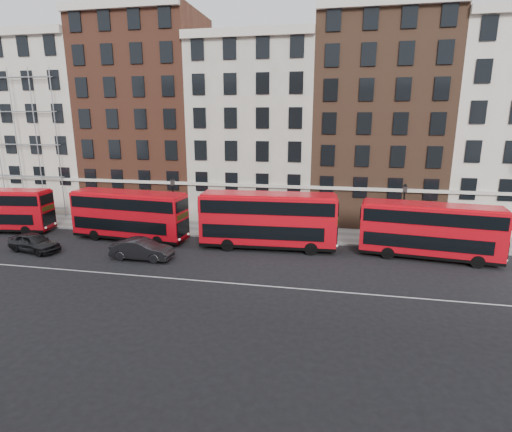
% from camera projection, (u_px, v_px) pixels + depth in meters
% --- Properties ---
extents(ground, '(120.00, 120.00, 0.00)m').
position_uv_depth(ground, '(209.00, 270.00, 29.25)').
color(ground, black).
rests_on(ground, ground).
extents(pavement, '(80.00, 5.00, 0.15)m').
position_uv_depth(pavement, '(242.00, 230.00, 39.23)').
color(pavement, slate).
rests_on(pavement, ground).
extents(kerb, '(80.00, 0.30, 0.16)m').
position_uv_depth(kerb, '(236.00, 238.00, 36.84)').
color(kerb, gray).
rests_on(kerb, ground).
extents(road_centre_line, '(70.00, 0.12, 0.01)m').
position_uv_depth(road_centre_line, '(200.00, 281.00, 27.34)').
color(road_centre_line, white).
rests_on(road_centre_line, ground).
extents(building_terrace, '(64.00, 11.95, 22.00)m').
position_uv_depth(building_terrace, '(254.00, 123.00, 43.87)').
color(building_terrace, '#B3AA9A').
rests_on(building_terrace, ground).
extents(bus_b, '(10.80, 3.53, 4.46)m').
position_uv_depth(bus_b, '(129.00, 214.00, 35.94)').
color(bus_b, red).
rests_on(bus_b, ground).
extents(bus_c, '(11.51, 3.35, 4.78)m').
position_uv_depth(bus_c, '(268.00, 219.00, 33.49)').
color(bus_c, red).
rests_on(bus_c, ground).
extents(bus_d, '(10.69, 3.74, 4.40)m').
position_uv_depth(bus_d, '(429.00, 230.00, 31.12)').
color(bus_d, red).
rests_on(bus_d, ground).
extents(car_rear, '(4.95, 2.85, 1.58)m').
position_uv_depth(car_rear, '(34.00, 242.00, 33.15)').
color(car_rear, black).
rests_on(car_rear, ground).
extents(car_front, '(4.91, 1.78, 1.61)m').
position_uv_depth(car_front, '(142.00, 249.00, 31.37)').
color(car_front, '#232326').
rests_on(car_front, ground).
extents(lamp_post_left, '(0.44, 0.44, 5.33)m').
position_uv_depth(lamp_post_left, '(173.00, 202.00, 37.74)').
color(lamp_post_left, black).
rests_on(lamp_post_left, pavement).
extents(lamp_post_right, '(0.44, 0.44, 5.33)m').
position_uv_depth(lamp_post_right, '(403.00, 211.00, 34.20)').
color(lamp_post_right, black).
rests_on(lamp_post_right, pavement).
extents(traffic_light, '(0.25, 0.45, 3.27)m').
position_uv_depth(traffic_light, '(504.00, 223.00, 32.64)').
color(traffic_light, black).
rests_on(traffic_light, pavement).
extents(iron_railings, '(6.60, 0.06, 1.00)m').
position_uv_depth(iron_railings, '(247.00, 219.00, 41.18)').
color(iron_railings, black).
rests_on(iron_railings, pavement).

